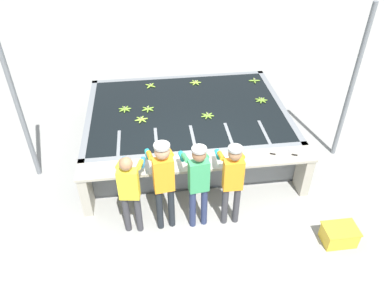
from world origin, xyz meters
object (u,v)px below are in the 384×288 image
at_px(worker_3, 232,178).
at_px(crate, 339,235).
at_px(banana_bunch_floating_2, 125,109).
at_px(worker_0, 130,188).
at_px(support_post_left, 18,105).
at_px(knife_1, 299,156).
at_px(banana_bunch_floating_5, 208,116).
at_px(banana_bunch_floating_4, 254,81).
at_px(banana_bunch_floating_1, 195,83).
at_px(banana_bunch_floating_0, 141,119).
at_px(knife_0, 277,155).
at_px(banana_bunch_floating_3, 261,100).
at_px(banana_bunch_floating_7, 150,86).
at_px(worker_2, 198,179).
at_px(banana_bunch_floating_6, 148,109).
at_px(support_post_right, 351,87).
at_px(worker_1, 163,178).

height_order(worker_3, crate, worker_3).
distance_m(banana_bunch_floating_2, crate, 4.76).
relative_size(worker_0, support_post_left, 0.49).
height_order(worker_0, knife_1, worker_0).
xyz_separation_m(worker_3, banana_bunch_floating_5, (-0.07, 2.03, -0.09)).
xyz_separation_m(worker_3, banana_bunch_floating_4, (1.28, 3.42, -0.09)).
bearing_deg(banana_bunch_floating_1, banana_bunch_floating_0, -132.03).
bearing_deg(knife_0, knife_1, -10.85).
relative_size(banana_bunch_floating_1, banana_bunch_floating_4, 1.00).
bearing_deg(worker_0, banana_bunch_floating_3, 40.99).
xyz_separation_m(worker_3, banana_bunch_floating_0, (-1.42, 2.05, -0.09)).
height_order(banana_bunch_floating_2, banana_bunch_floating_7, same).
bearing_deg(banana_bunch_floating_0, worker_0, -96.22).
xyz_separation_m(banana_bunch_floating_0, banana_bunch_floating_3, (2.62, 0.44, -0.00)).
xyz_separation_m(worker_0, banana_bunch_floating_7, (0.46, 3.44, -0.03)).
bearing_deg(worker_2, support_post_left, 150.56).
bearing_deg(crate, banana_bunch_floating_7, 124.52).
relative_size(banana_bunch_floating_1, banana_bunch_floating_6, 1.00).
relative_size(banana_bunch_floating_4, support_post_left, 0.09).
distance_m(crate, support_post_right, 2.87).
bearing_deg(support_post_left, crate, -24.64).
bearing_deg(banana_bunch_floating_4, banana_bunch_floating_1, 176.84).
relative_size(worker_2, banana_bunch_floating_3, 5.92).
bearing_deg(worker_1, worker_0, -179.72).
bearing_deg(banana_bunch_floating_3, worker_2, -125.08).
xyz_separation_m(banana_bunch_floating_2, knife_1, (3.08, -1.97, -0.01)).
bearing_deg(banana_bunch_floating_0, knife_0, -31.52).
xyz_separation_m(worker_3, knife_0, (0.94, 0.60, -0.09)).
relative_size(worker_0, banana_bunch_floating_6, 5.54).
relative_size(worker_0, support_post_right, 0.49).
height_order(banana_bunch_floating_1, banana_bunch_floating_4, same).
distance_m(worker_3, banana_bunch_floating_3, 2.77).
height_order(worker_0, banana_bunch_floating_6, worker_0).
distance_m(worker_3, banana_bunch_floating_2, 3.06).
bearing_deg(worker_1, banana_bunch_floating_1, 74.19).
xyz_separation_m(knife_0, support_post_left, (-4.50, 1.11, 0.71)).
xyz_separation_m(worker_0, banana_bunch_floating_4, (2.93, 3.39, -0.03)).
distance_m(banana_bunch_floating_1, banana_bunch_floating_7, 1.06).
xyz_separation_m(worker_0, worker_3, (1.64, -0.03, 0.05)).
relative_size(worker_2, banana_bunch_floating_1, 5.88).
height_order(worker_0, crate, worker_0).
xyz_separation_m(knife_1, crate, (0.37, -1.23, -0.73)).
distance_m(knife_0, crate, 1.66).
bearing_deg(banana_bunch_floating_5, banana_bunch_floating_6, 160.95).
relative_size(worker_0, worker_1, 0.89).
height_order(banana_bunch_floating_5, crate, banana_bunch_floating_5).
bearing_deg(knife_1, support_post_left, 166.43).
height_order(banana_bunch_floating_1, banana_bunch_floating_2, same).
height_order(worker_1, banana_bunch_floating_5, worker_1).
distance_m(banana_bunch_floating_2, banana_bunch_floating_6, 0.49).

